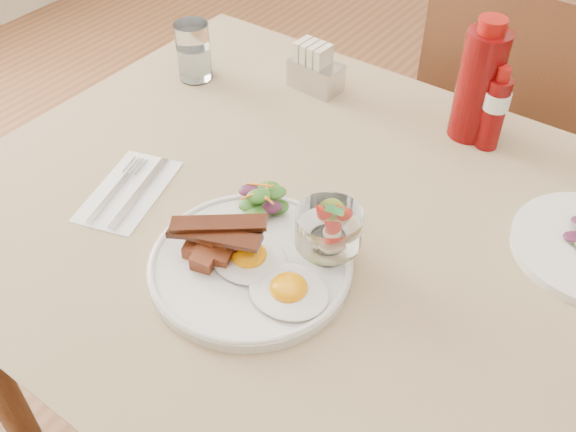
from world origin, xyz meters
name	(u,v)px	position (x,y,z in m)	size (l,w,h in m)	color
table	(374,289)	(0.00, 0.00, 0.66)	(1.33, 0.88, 0.75)	brown
chair_far	(515,148)	(0.00, 0.66, 0.52)	(0.42, 0.42, 0.93)	brown
main_plate	(251,265)	(-0.12, -0.14, 0.76)	(0.28, 0.28, 0.02)	silver
fried_eggs	(268,273)	(-0.09, -0.15, 0.78)	(0.22, 0.15, 0.03)	silver
bacon_potato_pile	(216,242)	(-0.17, -0.16, 0.80)	(0.14, 0.10, 0.06)	maroon
side_salad	(263,201)	(-0.17, -0.05, 0.79)	(0.08, 0.07, 0.04)	#224B14
fruit_cup	(329,228)	(-0.05, -0.07, 0.82)	(0.09, 0.09, 0.09)	white
ketchup_bottle	(479,83)	(-0.02, 0.33, 0.85)	(0.09, 0.09, 0.21)	#5C0506
hot_sauce_bottle	(495,109)	(0.02, 0.32, 0.82)	(0.06, 0.06, 0.15)	#5C0506
sugar_caddy	(315,70)	(-0.32, 0.30, 0.79)	(0.10, 0.06, 0.09)	silver
water_glass	(194,55)	(-0.52, 0.20, 0.80)	(0.07, 0.07, 0.11)	white
napkin_cutlery	(129,191)	(-0.38, -0.12, 0.75)	(0.15, 0.20, 0.01)	white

